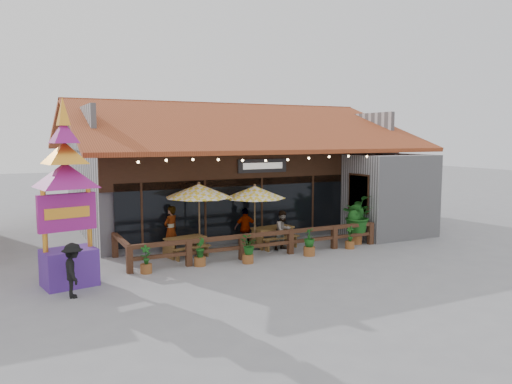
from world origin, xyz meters
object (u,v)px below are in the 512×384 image
umbrella_right (255,192)px  pedestrian (73,270)px  umbrella_left (199,191)px  tropical_plant (356,216)px  picnic_table_right (272,233)px  thai_sign_tower (66,180)px  picnic_table_left (185,243)px

umbrella_right → pedestrian: size_ratio=1.97×
umbrella_right → umbrella_left: bearing=174.2°
umbrella_right → tropical_plant: (4.18, -0.93, -1.10)m
umbrella_left → picnic_table_right: size_ratio=1.63×
thai_sign_tower → pedestrian: thai_sign_tower is taller
pedestrian → umbrella_right: bearing=-64.7°
umbrella_left → pedestrian: bearing=-146.0°
umbrella_left → picnic_table_right: umbrella_left is taller
picnic_table_left → picnic_table_right: 3.64m
umbrella_left → picnic_table_right: bearing=-2.1°
picnic_table_left → tropical_plant: bearing=-8.7°
picnic_table_right → tropical_plant: (3.33, -1.04, 0.60)m
picnic_table_right → tropical_plant: 3.54m
picnic_table_left → tropical_plant: size_ratio=0.84×
thai_sign_tower → pedestrian: size_ratio=3.93×
picnic_table_left → picnic_table_right: picnic_table_right is taller
umbrella_left → thai_sign_tower: size_ratio=0.50×
tropical_plant → pedestrian: tropical_plant is taller
umbrella_right → picnic_table_left: 3.31m
umbrella_right → tropical_plant: bearing=-12.6°
umbrella_right → thai_sign_tower: 7.32m
umbrella_right → picnic_table_right: bearing=7.3°
umbrella_left → picnic_table_left: size_ratio=1.78×
picnic_table_left → thai_sign_tower: thai_sign_tower is taller
picnic_table_right → pedestrian: size_ratio=1.21×
umbrella_right → tropical_plant: size_ratio=1.50×
umbrella_right → picnic_table_right: umbrella_right is taller
tropical_plant → umbrella_right: bearing=167.4°
picnic_table_left → tropical_plant: 7.09m
umbrella_left → thai_sign_tower: (-4.83, -2.06, 0.75)m
pedestrian → thai_sign_tower: bearing=0.6°
umbrella_right → thai_sign_tower: thai_sign_tower is taller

